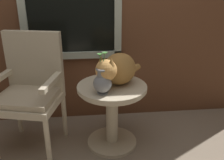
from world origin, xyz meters
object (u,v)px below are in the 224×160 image
at_px(wicker_side_table, 112,104).
at_px(pewter_vase_with_ivy, 102,81).
at_px(wicker_chair, 30,87).
at_px(cat, 118,69).

relative_size(wicker_side_table, pewter_vase_with_ivy, 1.83).
distance_m(wicker_chair, cat, 0.78).
bearing_deg(pewter_vase_with_ivy, wicker_side_table, 59.08).
bearing_deg(cat, wicker_chair, 173.68).
relative_size(cat, pewter_vase_with_ivy, 1.62).
relative_size(wicker_chair, cat, 1.92).
distance_m(wicker_side_table, pewter_vase_with_ivy, 0.34).
xyz_separation_m(cat, pewter_vase_with_ivy, (-0.14, -0.17, -0.04)).
height_order(wicker_side_table, pewter_vase_with_ivy, pewter_vase_with_ivy).
bearing_deg(wicker_chair, cat, -6.32).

